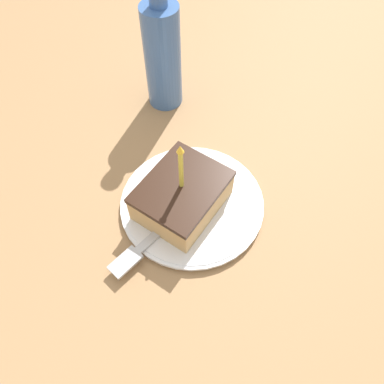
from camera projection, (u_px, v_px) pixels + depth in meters
ground_plane at (173, 210)px, 0.59m from camera, size 2.40×2.40×0.04m
plate at (192, 203)px, 0.56m from camera, size 0.22×0.22×0.01m
cake_slice at (181, 196)px, 0.53m from camera, size 0.10×0.13×0.13m
fork at (155, 235)px, 0.53m from camera, size 0.05×0.18×0.00m
bottle at (162, 54)px, 0.62m from camera, size 0.06×0.06×0.24m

